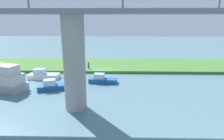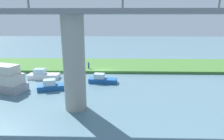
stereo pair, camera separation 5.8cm
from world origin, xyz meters
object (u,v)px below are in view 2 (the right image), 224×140
at_px(pontoon_yellow, 43,75).
at_px(motorboat_red, 53,86).
at_px(person_on_bank, 89,65).
at_px(skiff_small, 1,80).
at_px(houseboat_blue, 102,79).
at_px(mooring_post, 73,67).
at_px(bridge_pylon, 74,64).

distance_m(pontoon_yellow, motorboat_red, 6.43).
bearing_deg(person_on_bank, skiff_small, 45.01).
height_order(pontoon_yellow, motorboat_red, pontoon_yellow).
bearing_deg(skiff_small, pontoon_yellow, -124.67).
bearing_deg(person_on_bank, motorboat_red, 71.39).
distance_m(houseboat_blue, motorboat_red, 7.58).
relative_size(mooring_post, motorboat_red, 0.15).
height_order(person_on_bank, skiff_small, skiff_small).
bearing_deg(skiff_small, houseboat_blue, -165.64).
bearing_deg(person_on_bank, pontoon_yellow, 36.97).
bearing_deg(houseboat_blue, bridge_pylon, 76.60).
xyz_separation_m(bridge_pylon, skiff_small, (11.88, -5.85, -3.68)).
relative_size(bridge_pylon, pontoon_yellow, 2.02).
distance_m(bridge_pylon, mooring_post, 17.03).
relative_size(person_on_bank, motorboat_red, 0.29).
height_order(person_on_bank, houseboat_blue, person_on_bank).
relative_size(skiff_small, houseboat_blue, 1.84).
distance_m(mooring_post, motorboat_red, 9.99).
bearing_deg(pontoon_yellow, motorboat_red, 122.26).
xyz_separation_m(skiff_small, motorboat_red, (-7.36, -0.23, -0.96)).
distance_m(bridge_pylon, pontoon_yellow, 14.74).
height_order(houseboat_blue, pontoon_yellow, pontoon_yellow).
relative_size(bridge_pylon, mooring_post, 13.94).
bearing_deg(motorboat_red, bridge_pylon, 126.61).
bearing_deg(pontoon_yellow, mooring_post, -132.83).
relative_size(mooring_post, skiff_small, 0.09).
bearing_deg(houseboat_blue, motorboat_red, 26.53).
xyz_separation_m(person_on_bank, motorboat_red, (3.62, 10.75, -0.65)).
distance_m(skiff_small, pontoon_yellow, 6.96).
bearing_deg(bridge_pylon, skiff_small, -26.22).
bearing_deg(skiff_small, person_on_bank, -134.99).
bearing_deg(bridge_pylon, houseboat_blue, -103.40).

